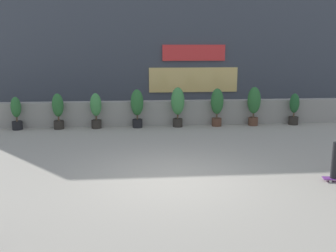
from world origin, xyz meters
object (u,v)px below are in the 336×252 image
at_px(potted_plant_3, 137,106).
at_px(potted_plant_4, 178,104).
at_px(potted_plant_5, 217,105).
at_px(potted_plant_1, 58,110).
at_px(potted_plant_6, 254,103).
at_px(potted_plant_0, 16,113).
at_px(potted_plant_7, 294,108).
at_px(potted_plant_2, 96,109).

distance_m(potted_plant_3, potted_plant_4, 1.48).
height_order(potted_plant_4, potted_plant_5, potted_plant_4).
relative_size(potted_plant_1, potted_plant_4, 0.88).
distance_m(potted_plant_4, potted_plant_6, 2.84).
relative_size(potted_plant_0, potted_plant_7, 0.99).
distance_m(potted_plant_0, potted_plant_7, 10.13).
xyz_separation_m(potted_plant_1, potted_plant_5, (5.74, -0.00, 0.10)).
relative_size(potted_plant_5, potted_plant_7, 1.18).
xyz_separation_m(potted_plant_0, potted_plant_4, (5.73, 0.00, 0.23)).
bearing_deg(potted_plant_3, potted_plant_4, 0.00).
distance_m(potted_plant_0, potted_plant_6, 8.58).
bearing_deg(potted_plant_0, potted_plant_7, 0.00).
height_order(potted_plant_3, potted_plant_6, potted_plant_6).
bearing_deg(potted_plant_1, potted_plant_5, -0.00).
height_order(potted_plant_2, potted_plant_3, potted_plant_3).
distance_m(potted_plant_5, potted_plant_6, 1.39).
bearing_deg(potted_plant_0, potted_plant_6, -0.00).
distance_m(potted_plant_4, potted_plant_5, 1.46).
xyz_separation_m(potted_plant_0, potted_plant_5, (7.19, 0.00, 0.19)).
height_order(potted_plant_2, potted_plant_7, potted_plant_2).
xyz_separation_m(potted_plant_1, potted_plant_2, (1.33, -0.00, -0.00)).
height_order(potted_plant_3, potted_plant_4, potted_plant_4).
height_order(potted_plant_1, potted_plant_7, potted_plant_1).
relative_size(potted_plant_6, potted_plant_7, 1.22).
distance_m(potted_plant_3, potted_plant_5, 2.93).
bearing_deg(potted_plant_4, potted_plant_5, 0.00).
bearing_deg(potted_plant_6, potted_plant_7, 0.00).
bearing_deg(potted_plant_7, potted_plant_2, 180.00).
distance_m(potted_plant_1, potted_plant_5, 5.74).
distance_m(potted_plant_2, potted_plant_4, 2.95).
distance_m(potted_plant_0, potted_plant_1, 1.45).
height_order(potted_plant_2, potted_plant_6, potted_plant_6).
xyz_separation_m(potted_plant_0, potted_plant_6, (8.58, -0.00, 0.22)).
height_order(potted_plant_1, potted_plant_3, potted_plant_3).
bearing_deg(potted_plant_6, potted_plant_3, 180.00).
bearing_deg(potted_plant_1, potted_plant_0, -180.00).
bearing_deg(potted_plant_2, potted_plant_4, 0.00).
bearing_deg(potted_plant_1, potted_plant_2, -0.00).
relative_size(potted_plant_0, potted_plant_5, 0.84).
relative_size(potted_plant_0, potted_plant_1, 0.92).
relative_size(potted_plant_3, potted_plant_7, 1.18).
height_order(potted_plant_1, potted_plant_4, potted_plant_4).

